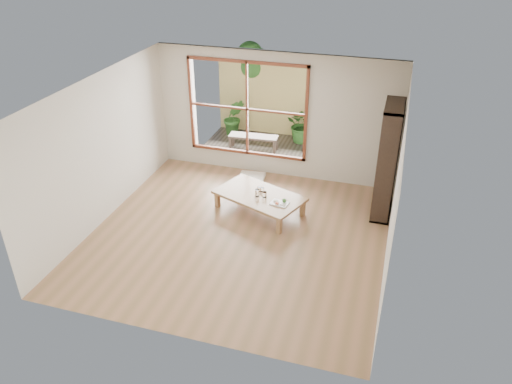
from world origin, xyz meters
TOP-DOWN VIEW (x-y plane):
  - ground at (0.00, 0.00)m, footprint 5.00×5.00m
  - low_table at (0.12, 0.87)m, footprint 1.82×1.42m
  - floor_cushion at (-0.39, 2.00)m, footprint 0.58×0.58m
  - bookshelf at (2.31, 1.52)m, footprint 0.34×0.94m
  - glass_tall at (0.10, 0.80)m, footprint 0.08×0.08m
  - glass_mid at (0.24, 0.80)m, footprint 0.08×0.08m
  - glass_short at (0.14, 1.00)m, footprint 0.06×0.06m
  - glass_small at (0.08, 0.99)m, footprint 0.07×0.07m
  - food_tray at (0.58, 0.65)m, footprint 0.34×0.27m
  - deck at (-0.60, 3.56)m, footprint 2.80×2.00m
  - garden_bench at (-0.77, 3.42)m, footprint 1.15×0.41m
  - bamboo_fence at (-0.60, 4.56)m, footprint 2.80×0.06m
  - shrub_right at (0.23, 4.23)m, footprint 0.96×0.89m
  - shrub_left at (-1.49, 4.13)m, footprint 0.62×0.56m
  - garden_tree at (-1.28, 4.86)m, footprint 1.04×0.85m

SIDE VIEW (x-z plane):
  - ground at x=0.00m, z-range 0.00..0.00m
  - deck at x=-0.60m, z-range -0.03..0.03m
  - floor_cushion at x=-0.39m, z-range 0.00..0.08m
  - low_table at x=0.12m, z-range 0.13..0.48m
  - garden_bench at x=-0.77m, z-range 0.14..0.50m
  - food_tray at x=0.58m, z-range 0.33..0.42m
  - glass_short at x=0.14m, z-range 0.35..0.43m
  - glass_small at x=0.08m, z-range 0.35..0.43m
  - glass_mid at x=0.24m, z-range 0.35..0.46m
  - glass_tall at x=0.10m, z-range 0.35..0.49m
  - shrub_right at x=0.23m, z-range 0.03..0.91m
  - shrub_left at x=-1.49m, z-range 0.03..0.96m
  - bamboo_fence at x=-0.60m, z-range 0.00..1.80m
  - bookshelf at x=2.31m, z-range 0.00..2.10m
  - garden_tree at x=-1.28m, z-range 0.52..2.74m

